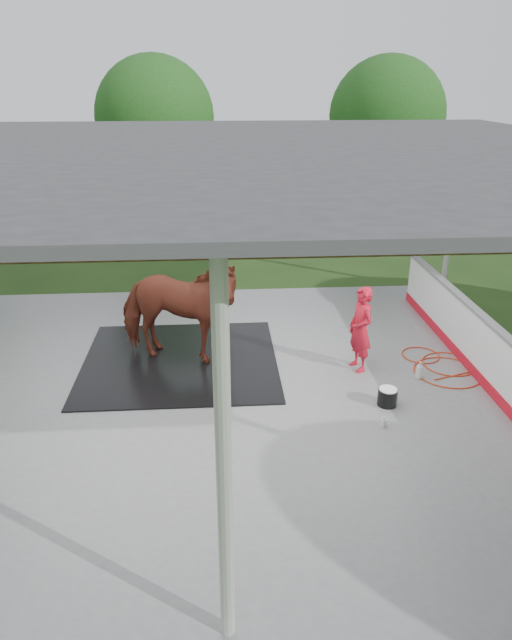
{
  "coord_description": "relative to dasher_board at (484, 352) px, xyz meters",
  "views": [
    {
      "loc": [
        -0.0,
        -8.63,
        5.01
      ],
      "look_at": [
        0.65,
        0.69,
        1.03
      ],
      "focal_mm": 32.0,
      "sensor_mm": 36.0,
      "label": 1
    }
  ],
  "objects": [
    {
      "name": "tree_belt",
      "position": [
        -4.3,
        0.9,
        3.2
      ],
      "size": [
        28.0,
        28.0,
        5.8
      ],
      "color": "#382314",
      "rests_on": "ground"
    },
    {
      "name": "handler",
      "position": [
        -2.07,
        0.58,
        0.25
      ],
      "size": [
        0.53,
        0.67,
        1.59
      ],
      "primitive_type": "imported",
      "rotation": [
        0.0,
        0.0,
        -1.27
      ],
      "color": "red",
      "rests_on": "concrete_slab"
    },
    {
      "name": "ground",
      "position": [
        -4.6,
        0.0,
        -0.59
      ],
      "size": [
        100.0,
        100.0,
        0.0
      ],
      "primitive_type": "plane",
      "color": "#1E3814"
    },
    {
      "name": "concrete_slab",
      "position": [
        -4.6,
        0.0,
        -0.57
      ],
      "size": [
        12.0,
        10.0,
        0.05
      ],
      "primitive_type": "cube",
      "color": "slate",
      "rests_on": "ground"
    },
    {
      "name": "dasher_board",
      "position": [
        0.0,
        0.0,
        0.0
      ],
      "size": [
        0.16,
        8.0,
        1.15
      ],
      "color": "red",
      "rests_on": "concrete_slab"
    },
    {
      "name": "pavilion_structure",
      "position": [
        -4.6,
        -0.0,
        3.37
      ],
      "size": [
        12.6,
        10.6,
        4.05
      ],
      "color": "beige",
      "rests_on": "ground"
    },
    {
      "name": "wash_bucket",
      "position": [
        -1.89,
        -0.72,
        -0.39
      ],
      "size": [
        0.32,
        0.32,
        0.3
      ],
      "color": "black",
      "rests_on": "concrete_slab"
    },
    {
      "name": "rubber_mat",
      "position": [
        -5.36,
        1.1,
        -0.53
      ],
      "size": [
        3.63,
        3.4,
        0.03
      ],
      "primitive_type": "cube",
      "color": "black",
      "rests_on": "concrete_slab"
    },
    {
      "name": "soap_bottle_b",
      "position": [
        -2.13,
        -1.34,
        -0.45
      ],
      "size": [
        0.11,
        0.11,
        0.18
      ],
      "primitive_type": "imported",
      "rotation": [
        0.0,
        0.0,
        -1.04
      ],
      "color": "#338CD8",
      "rests_on": "concrete_slab"
    },
    {
      "name": "hose_coil",
      "position": [
        -0.46,
        0.52,
        -0.53
      ],
      "size": [
        1.68,
        1.69,
        0.02
      ],
      "color": "red",
      "rests_on": "concrete_slab"
    },
    {
      "name": "soap_bottle_a",
      "position": [
        -1.07,
        0.13,
        -0.38
      ],
      "size": [
        0.15,
        0.15,
        0.33
      ],
      "primitive_type": "imported",
      "rotation": [
        0.0,
        0.0,
        0.2
      ],
      "color": "silver",
      "rests_on": "concrete_slab"
    },
    {
      "name": "horse",
      "position": [
        -5.36,
        1.1,
        0.5
      ],
      "size": [
        2.63,
        1.75,
        2.04
      ],
      "primitive_type": "imported",
      "rotation": [
        0.0,
        0.0,
        1.28
      ],
      "color": "maroon",
      "rests_on": "rubber_mat"
    }
  ]
}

